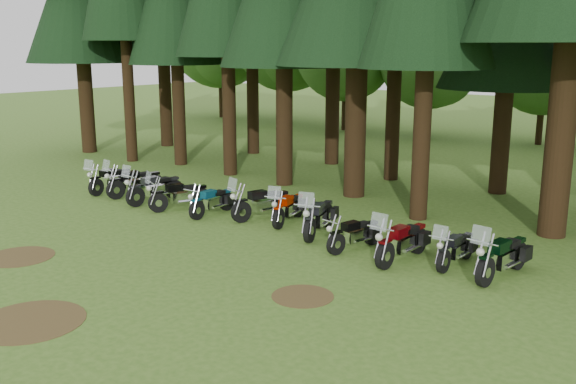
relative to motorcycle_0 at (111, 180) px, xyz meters
name	(u,v)px	position (x,y,z in m)	size (l,w,h in m)	color
ground	(153,261)	(7.47, -4.22, -0.47)	(120.00, 120.00, 0.00)	#3E671E
decid_0	(221,39)	(-14.63, 21.05, 5.43)	(8.00, 7.78, 10.00)	#312010
decid_1	(289,39)	(-8.51, 21.55, 5.36)	(7.91, 7.69, 9.88)	#312010
decid_2	(348,53)	(-2.96, 20.56, 4.48)	(6.72, 6.53, 8.40)	#312010
decid_3	(432,61)	(2.76, 20.91, 4.04)	(6.12, 5.95, 7.65)	#312010
decid_4	(549,65)	(9.05, 22.11, 3.90)	(5.93, 5.76, 7.41)	#312010
dirt_patch_0	(19,257)	(4.47, -6.22, -0.47)	(1.80, 1.80, 0.01)	#4C3D1E
dirt_patch_1	(303,296)	(11.97, -3.72, -0.47)	(1.40, 1.40, 0.01)	#4C3D1E
dirt_patch_2	(30,321)	(8.47, -8.22, -0.47)	(2.20, 2.20, 0.01)	#4C3D1E
motorcycle_0	(111,180)	(0.00, 0.00, 0.00)	(0.62, 2.24, 1.41)	black
motorcycle_1	(135,183)	(1.24, 0.17, 0.03)	(0.68, 2.37, 1.49)	black
motorcycle_2	(155,189)	(2.62, -0.07, 0.03)	(0.52, 2.40, 1.50)	black
motorcycle_3	(180,196)	(4.04, -0.18, 0.00)	(1.10, 2.19, 1.42)	black
motorcycle_4	(212,202)	(5.40, 0.02, -0.04)	(0.34, 2.09, 0.85)	black
motorcycle_5	(262,204)	(6.98, 0.68, 0.02)	(0.88, 2.32, 1.47)	black
motorcycle_6	(288,209)	(7.96, 0.81, -0.01)	(0.82, 2.19, 1.39)	black
motorcycle_7	(319,218)	(9.45, 0.37, 0.04)	(1.01, 2.38, 1.52)	black
motorcycle_8	(355,235)	(11.05, -0.17, -0.06)	(0.52, 1.97, 0.81)	black
motorcycle_9	(402,242)	(12.52, -0.23, 0.03)	(0.45, 2.39, 1.50)	black
motorcycle_10	(456,250)	(13.75, 0.31, -0.05)	(0.38, 2.00, 1.27)	black
motorcycle_11	(502,258)	(14.98, 0.19, 0.03)	(0.58, 2.41, 1.51)	black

